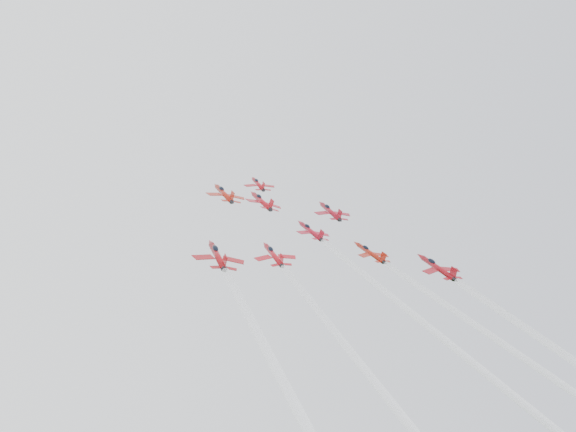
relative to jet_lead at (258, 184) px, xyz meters
name	(u,v)px	position (x,y,z in m)	size (l,w,h in m)	color
jet_lead	(258,184)	(0.00, 0.00, 0.00)	(8.85, 11.36, 7.08)	#A40F17
jet_row2_left	(224,193)	(-13.86, -9.63, -5.51)	(10.34, 13.27, 8.28)	#A61D0F
jet_row2_center	(261,201)	(-4.82, -12.50, -7.15)	(10.17, 13.05, 8.14)	#AA101A
jet_row2_right	(330,211)	(13.70, -15.27, -8.74)	(10.27, 13.18, 8.22)	maroon
jet_center	(415,325)	(0.30, -65.29, -37.48)	(8.76, 83.06, 48.27)	maroon
jet_rear_farleft	(341,426)	(-28.23, -86.00, -49.36)	(10.33, 97.88, 56.88)	maroon
jet_rear_left	(386,379)	(-15.60, -78.31, -44.95)	(8.83, 83.74, 48.67)	#AE101A
jet_rear_right	(493,354)	(10.27, -73.54, -42.21)	(8.48, 80.41, 46.73)	#9A1C0E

